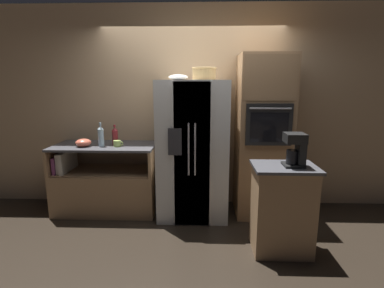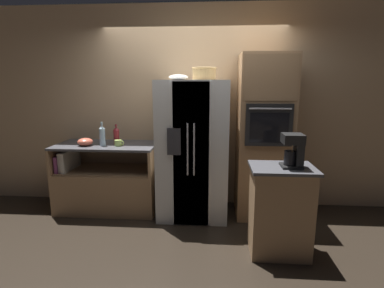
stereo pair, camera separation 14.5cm
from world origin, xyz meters
TOP-DOWN VIEW (x-y plane):
  - ground_plane at (0.00, 0.00)m, footprint 20.00×20.00m
  - wall_back at (0.00, 0.45)m, footprint 12.00×0.06m
  - counter_left at (-1.19, 0.08)m, footprint 1.36×0.68m
  - refrigerator at (0.02, 0.02)m, footprint 0.89×0.83m
  - wall_oven at (0.93, 0.08)m, footprint 0.67×0.72m
  - island_counter at (0.98, -0.88)m, footprint 0.64×0.48m
  - wicker_basket at (0.16, -0.06)m, footprint 0.30×0.30m
  - fruit_bowl at (-0.16, -0.03)m, footprint 0.24×0.24m
  - bottle_tall at (-1.19, -0.02)m, footprint 0.08×0.08m
  - bottle_short at (-1.03, 0.10)m, footprint 0.08×0.08m
  - mug at (-0.97, -0.01)m, footprint 0.13×0.10m
  - mixing_bowl at (-1.42, -0.03)m, footprint 0.20×0.20m
  - coffee_maker at (1.08, -0.89)m, footprint 0.20×0.20m

SIDE VIEW (x-z plane):
  - ground_plane at x=0.00m, z-range 0.00..0.00m
  - counter_left at x=-1.19m, z-range -0.12..0.81m
  - island_counter at x=0.98m, z-range 0.00..0.94m
  - refrigerator at x=0.02m, z-range 0.00..1.79m
  - mug at x=-0.97m, z-range 0.93..1.01m
  - mixing_bowl at x=-1.42m, z-range 0.93..1.03m
  - bottle_short at x=-1.03m, z-range 0.92..1.19m
  - wall_oven at x=0.93m, z-range 0.00..2.11m
  - bottle_tall at x=-1.19m, z-range 0.91..1.23m
  - coffee_maker at x=1.08m, z-range 0.95..1.28m
  - wall_back at x=0.00m, z-range 0.00..2.80m
  - fruit_bowl at x=-0.16m, z-range 1.79..1.86m
  - wicker_basket at x=0.16m, z-range 1.79..1.94m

